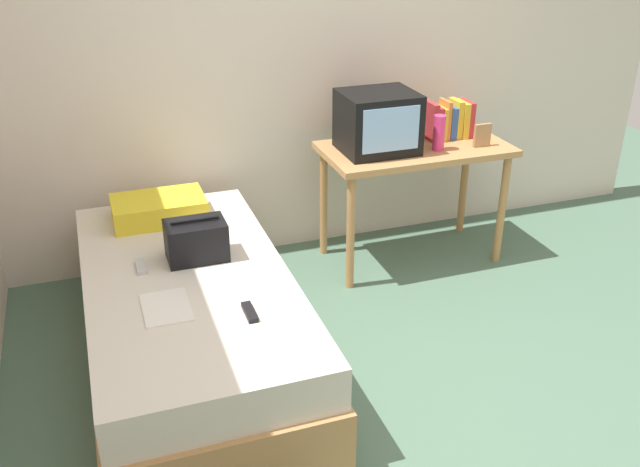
{
  "coord_description": "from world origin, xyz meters",
  "views": [
    {
      "loc": [
        -1.36,
        -2.19,
        2.2
      ],
      "look_at": [
        -0.24,
        1.01,
        0.53
      ],
      "focal_mm": 39.23,
      "sensor_mm": 36.0,
      "label": 1
    }
  ],
  "objects_px": {
    "water_bottle": "(439,133)",
    "remote_silver": "(141,266)",
    "desk": "(415,161)",
    "book_row": "(449,120)",
    "remote_dark": "(250,312)",
    "pillow": "(159,209)",
    "magazine": "(166,307)",
    "picture_frame": "(482,135)",
    "bed": "(191,320)",
    "tv": "(378,122)",
    "handbag": "(196,240)"
  },
  "relations": [
    {
      "from": "water_bottle",
      "to": "remote_dark",
      "type": "distance_m",
      "value": 1.81
    },
    {
      "from": "desk",
      "to": "remote_dark",
      "type": "distance_m",
      "value": 1.78
    },
    {
      "from": "handbag",
      "to": "remote_silver",
      "type": "distance_m",
      "value": 0.3
    },
    {
      "from": "bed",
      "to": "tv",
      "type": "height_order",
      "value": "tv"
    },
    {
      "from": "picture_frame",
      "to": "remote_silver",
      "type": "distance_m",
      "value": 2.21
    },
    {
      "from": "tv",
      "to": "remote_dark",
      "type": "relative_size",
      "value": 2.82
    },
    {
      "from": "tv",
      "to": "pillow",
      "type": "xyz_separation_m",
      "value": [
        -1.33,
        -0.0,
        -0.37
      ]
    },
    {
      "from": "picture_frame",
      "to": "water_bottle",
      "type": "bearing_deg",
      "value": 173.88
    },
    {
      "from": "tv",
      "to": "remote_dark",
      "type": "xyz_separation_m",
      "value": [
        -1.09,
        -1.14,
        -0.42
      ]
    },
    {
      "from": "remote_dark",
      "to": "tv",
      "type": "bearing_deg",
      "value": 46.19
    },
    {
      "from": "water_bottle",
      "to": "remote_silver",
      "type": "relative_size",
      "value": 1.51
    },
    {
      "from": "remote_silver",
      "to": "magazine",
      "type": "bearing_deg",
      "value": -80.91
    },
    {
      "from": "magazine",
      "to": "remote_silver",
      "type": "relative_size",
      "value": 2.01
    },
    {
      "from": "desk",
      "to": "pillow",
      "type": "relative_size",
      "value": 2.26
    },
    {
      "from": "desk",
      "to": "water_bottle",
      "type": "bearing_deg",
      "value": -49.84
    },
    {
      "from": "bed",
      "to": "pillow",
      "type": "distance_m",
      "value": 0.76
    },
    {
      "from": "book_row",
      "to": "magazine",
      "type": "xyz_separation_m",
      "value": [
        -1.97,
        -1.05,
        -0.36
      ]
    },
    {
      "from": "remote_silver",
      "to": "pillow",
      "type": "bearing_deg",
      "value": 73.18
    },
    {
      "from": "pillow",
      "to": "remote_silver",
      "type": "relative_size",
      "value": 3.56
    },
    {
      "from": "book_row",
      "to": "pillow",
      "type": "xyz_separation_m",
      "value": [
        -1.86,
        -0.09,
        -0.3
      ]
    },
    {
      "from": "book_row",
      "to": "water_bottle",
      "type": "bearing_deg",
      "value": -131.23
    },
    {
      "from": "magazine",
      "to": "picture_frame",
      "type": "bearing_deg",
      "value": 21.63
    },
    {
      "from": "bed",
      "to": "picture_frame",
      "type": "height_order",
      "value": "picture_frame"
    },
    {
      "from": "magazine",
      "to": "desk",
      "type": "bearing_deg",
      "value": 29.66
    },
    {
      "from": "water_bottle",
      "to": "handbag",
      "type": "height_order",
      "value": "water_bottle"
    },
    {
      "from": "book_row",
      "to": "remote_silver",
      "type": "xyz_separation_m",
      "value": [
        -2.03,
        -0.64,
        -0.36
      ]
    },
    {
      "from": "picture_frame",
      "to": "remote_dark",
      "type": "distance_m",
      "value": 2.03
    },
    {
      "from": "bed",
      "to": "remote_silver",
      "type": "height_order",
      "value": "remote_silver"
    },
    {
      "from": "desk",
      "to": "book_row",
      "type": "height_order",
      "value": "book_row"
    },
    {
      "from": "desk",
      "to": "water_bottle",
      "type": "xyz_separation_m",
      "value": [
        0.09,
        -0.11,
        0.21
      ]
    },
    {
      "from": "bed",
      "to": "magazine",
      "type": "height_order",
      "value": "magazine"
    },
    {
      "from": "book_row",
      "to": "remote_dark",
      "type": "bearing_deg",
      "value": -142.96
    },
    {
      "from": "water_bottle",
      "to": "remote_silver",
      "type": "distance_m",
      "value": 1.94
    },
    {
      "from": "desk",
      "to": "remote_dark",
      "type": "bearing_deg",
      "value": -139.95
    },
    {
      "from": "remote_dark",
      "to": "desk",
      "type": "bearing_deg",
      "value": 40.05
    },
    {
      "from": "handbag",
      "to": "remote_dark",
      "type": "height_order",
      "value": "handbag"
    },
    {
      "from": "pillow",
      "to": "magazine",
      "type": "distance_m",
      "value": 0.97
    },
    {
      "from": "water_bottle",
      "to": "magazine",
      "type": "bearing_deg",
      "value": -154.51
    },
    {
      "from": "remote_dark",
      "to": "picture_frame",
      "type": "bearing_deg",
      "value": 29.87
    },
    {
      "from": "water_bottle",
      "to": "magazine",
      "type": "relative_size",
      "value": 0.75
    },
    {
      "from": "picture_frame",
      "to": "handbag",
      "type": "height_order",
      "value": "picture_frame"
    },
    {
      "from": "water_bottle",
      "to": "remote_dark",
      "type": "xyz_separation_m",
      "value": [
        -1.45,
        -1.03,
        -0.35
      ]
    },
    {
      "from": "handbag",
      "to": "remote_dark",
      "type": "xyz_separation_m",
      "value": [
        0.12,
        -0.6,
        -0.09
      ]
    },
    {
      "from": "bed",
      "to": "remote_silver",
      "type": "distance_m",
      "value": 0.37
    },
    {
      "from": "picture_frame",
      "to": "remote_dark",
      "type": "bearing_deg",
      "value": -150.13
    },
    {
      "from": "handbag",
      "to": "remote_dark",
      "type": "bearing_deg",
      "value": -78.55
    },
    {
      "from": "bed",
      "to": "book_row",
      "type": "height_order",
      "value": "book_row"
    },
    {
      "from": "book_row",
      "to": "remote_silver",
      "type": "height_order",
      "value": "book_row"
    },
    {
      "from": "book_row",
      "to": "remote_dark",
      "type": "distance_m",
      "value": 2.07
    },
    {
      "from": "pillow",
      "to": "handbag",
      "type": "relative_size",
      "value": 1.71
    }
  ]
}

